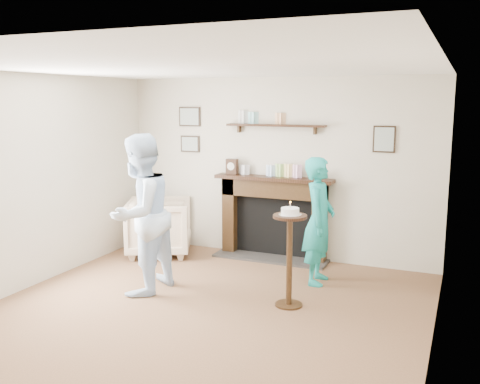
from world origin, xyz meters
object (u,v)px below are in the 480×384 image
(man, at_px, (143,291))
(pedestal_table, at_px, (290,242))
(armchair, at_px, (160,254))
(woman, at_px, (317,282))

(man, distance_m, pedestal_table, 1.85)
(armchair, relative_size, woman, 0.58)
(woman, bearing_deg, man, 117.62)
(man, bearing_deg, woman, 125.80)
(armchair, height_order, man, man)
(woman, bearing_deg, pedestal_table, 169.79)
(man, xyz_separation_m, woman, (1.78, 1.11, 0.00))
(armchair, distance_m, pedestal_table, 2.68)
(pedestal_table, bearing_deg, woman, 84.11)
(man, height_order, pedestal_table, pedestal_table)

